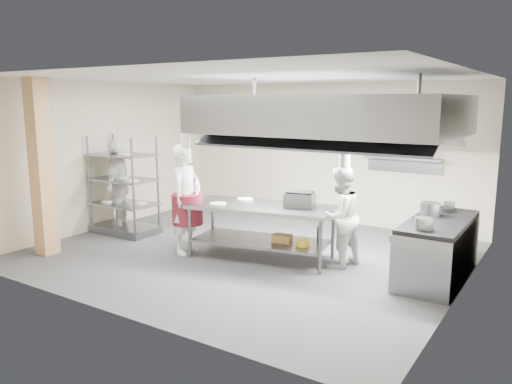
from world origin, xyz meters
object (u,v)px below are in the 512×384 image
Objects in this scene: chef_head at (186,199)px; chef_plating at (118,186)px; pass_rack at (124,185)px; cooking_range at (437,251)px; stockpot at (430,209)px; griddle at (300,200)px; island at (261,232)px; chef_line at (340,217)px.

chef_head reaches higher than chef_plating.
pass_rack is 5.95m from cooking_range.
stockpot reaches higher than cooking_range.
chef_head is 1.97m from griddle.
island is 2.71m from stockpot.
pass_rack is at bearing 74.07° from chef_head.
griddle is at bearing -170.72° from cooking_range.
chef_line is 3.44× the size of griddle.
pass_rack is at bearing 170.88° from island.
pass_rack is at bearing -173.17° from cooking_range.
chef_line is 4.64m from chef_plating.
island is at bearing -171.79° from griddle.
stockpot is (3.80, 1.19, 0.06)m from chef_head.
chef_line is 5.51× the size of stockpot.
cooking_range is (5.88, 0.70, -0.56)m from pass_rack.
cooking_range is 1.53m from chef_line.
pass_rack reaches higher than stockpot.
chef_plating is (-6.08, -0.68, 0.51)m from cooking_range.
stockpot is (1.28, 0.44, 0.20)m from chef_line.
chef_head is (-3.98, -1.02, 0.52)m from cooking_range.
chef_plating is (-0.20, 0.03, -0.04)m from pass_rack.
chef_head reaches higher than griddle.
chef_plating is 3.98× the size of griddle.
chef_head is (1.90, -0.32, -0.03)m from pass_rack.
stockpot is at bearing -79.00° from chef_head.
chef_head is 3.98m from stockpot.
island is at bearing 0.67° from pass_rack.
chef_plating is (-3.36, -0.07, 0.48)m from island.
chef_head is at bearing -55.36° from chef_line.
island is 1.20× the size of cooking_range.
chef_head is at bearing -165.57° from cooking_range.
chef_line is at bearing -169.32° from cooking_range.
cooking_range is 0.63m from stockpot.
cooking_range is at bearing -5.78° from griddle.
pass_rack is (-3.16, -0.10, 0.52)m from island.
island is at bearing -77.76° from chef_head.
chef_head is 4.03× the size of griddle.
chef_head is at bearing -162.63° from stockpot.
chef_line is at bearing -161.05° from stockpot.
island is 1.35m from chef_line.
griddle is (0.59, 0.25, 0.57)m from island.
pass_rack reaches higher than cooking_range.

